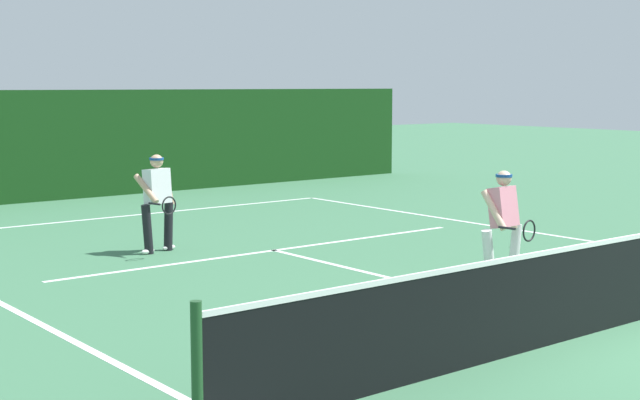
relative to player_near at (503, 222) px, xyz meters
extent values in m
plane|color=#3C6F4D|center=(-1.01, -2.35, -0.85)|extent=(80.00, 80.00, 0.00)
cube|color=white|center=(-1.01, 9.20, -0.85)|extent=(9.72, 0.10, 0.01)
cube|color=white|center=(-1.01, 3.99, -0.85)|extent=(7.92, 0.10, 0.01)
cube|color=white|center=(-1.01, 0.85, -0.85)|extent=(0.10, 6.40, 0.01)
cylinder|color=#1E4723|center=(-6.29, -2.35, -0.30)|extent=(0.09, 0.09, 1.11)
cube|color=black|center=(-1.01, -2.35, -0.37)|extent=(10.47, 0.02, 0.98)
cube|color=white|center=(-1.01, -2.35, 0.15)|extent=(10.47, 0.03, 0.05)
cylinder|color=silver|center=(0.32, 0.05, -0.46)|extent=(0.25, 0.17, 0.79)
cylinder|color=silver|center=(-0.31, -0.02, -0.46)|extent=(0.30, 0.17, 0.80)
ellipsoid|color=white|center=(0.32, 0.05, -0.81)|extent=(0.27, 0.14, 0.09)
ellipsoid|color=white|center=(-0.31, -0.02, -0.81)|extent=(0.27, 0.14, 0.09)
cube|color=pink|center=(0.00, 0.01, 0.20)|extent=(0.44, 0.34, 0.58)
cylinder|color=beige|center=(0.23, 0.04, 0.18)|extent=(0.21, 0.12, 0.61)
cylinder|color=beige|center=(-0.22, -0.01, 0.18)|extent=(0.14, 0.43, 0.55)
sphere|color=beige|center=(0.00, 0.01, 0.60)|extent=(0.21, 0.21, 0.21)
cylinder|color=#19478C|center=(0.00, 0.01, 0.64)|extent=(0.25, 0.25, 0.04)
cylinder|color=black|center=(-0.24, -0.27, -0.03)|extent=(0.06, 0.26, 0.03)
torus|color=black|center=(-0.20, -0.61, -0.03)|extent=(0.29, 0.06, 0.29)
cylinder|color=black|center=(-2.36, 5.11, -0.45)|extent=(0.21, 0.18, 0.81)
cylinder|color=black|center=(-2.80, 5.01, -0.45)|extent=(0.23, 0.18, 0.81)
ellipsoid|color=white|center=(-2.36, 5.11, -0.81)|extent=(0.28, 0.16, 0.09)
ellipsoid|color=white|center=(-2.80, 5.01, -0.81)|extent=(0.28, 0.16, 0.09)
cube|color=silver|center=(-2.58, 5.06, 0.23)|extent=(0.46, 0.34, 0.58)
cylinder|color=tan|center=(-2.35, 5.11, 0.21)|extent=(0.26, 0.15, 0.62)
cylinder|color=tan|center=(-2.80, 5.01, 0.21)|extent=(0.21, 0.55, 0.46)
sphere|color=tan|center=(-2.58, 5.06, 0.64)|extent=(0.22, 0.22, 0.22)
cylinder|color=#19478C|center=(-2.58, 5.06, 0.68)|extent=(0.28, 0.28, 0.04)
cylinder|color=black|center=(-2.80, 4.75, -0.01)|extent=(0.09, 0.26, 0.03)
torus|color=black|center=(-2.72, 4.42, -0.01)|extent=(0.29, 0.09, 0.29)
sphere|color=#D1E033|center=(2.31, 1.73, -0.82)|extent=(0.07, 0.07, 0.07)
sphere|color=#D1E033|center=(-1.17, 0.04, -0.82)|extent=(0.07, 0.07, 0.07)
cube|color=#153E15|center=(-1.01, 12.65, 0.45)|extent=(21.32, 0.12, 2.60)
camera|label=1|loc=(-9.77, -8.21, 1.87)|focal=51.73mm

